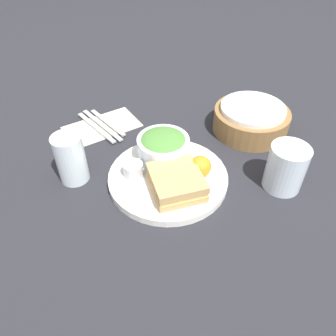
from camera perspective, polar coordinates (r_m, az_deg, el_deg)
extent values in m
plane|color=#232328|center=(0.74, 0.00, -2.14)|extent=(4.00, 4.00, 0.00)
cylinder|color=white|center=(0.73, 0.00, -1.66)|extent=(0.27, 0.27, 0.02)
cube|color=tan|center=(0.69, 1.44, -3.21)|extent=(0.13, 0.13, 0.02)
cube|color=#E5C666|center=(0.68, 1.46, -2.48)|extent=(0.13, 0.12, 0.01)
cube|color=tan|center=(0.67, 1.48, -1.72)|extent=(0.13, 0.13, 0.02)
cylinder|color=white|center=(0.75, -0.83, 3.37)|extent=(0.12, 0.12, 0.06)
ellipsoid|color=#4C8438|center=(0.74, -0.84, 4.60)|extent=(0.11, 0.11, 0.04)
cylinder|color=#B7B7BC|center=(0.72, -6.10, -0.23)|extent=(0.04, 0.04, 0.03)
sphere|color=orange|center=(0.71, 5.62, 0.23)|extent=(0.05, 0.05, 0.05)
cylinder|color=silver|center=(0.73, 19.84, 0.05)|extent=(0.08, 0.08, 0.10)
cylinder|color=olive|center=(0.90, 14.20, 7.99)|extent=(0.20, 0.20, 0.06)
cylinder|color=white|center=(0.88, 14.60, 9.95)|extent=(0.17, 0.17, 0.01)
cube|color=beige|center=(0.92, -11.42, 7.12)|extent=(0.11, 0.20, 0.00)
cube|color=#B2B2B7|center=(0.91, -12.42, 6.91)|extent=(0.18, 0.04, 0.01)
cube|color=#B2B2B7|center=(0.91, -11.46, 7.35)|extent=(0.18, 0.04, 0.01)
cube|color=#B2B2B7|center=(0.92, -10.51, 7.79)|extent=(0.16, 0.03, 0.01)
cylinder|color=silver|center=(0.74, -16.58, 1.57)|extent=(0.06, 0.06, 0.11)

